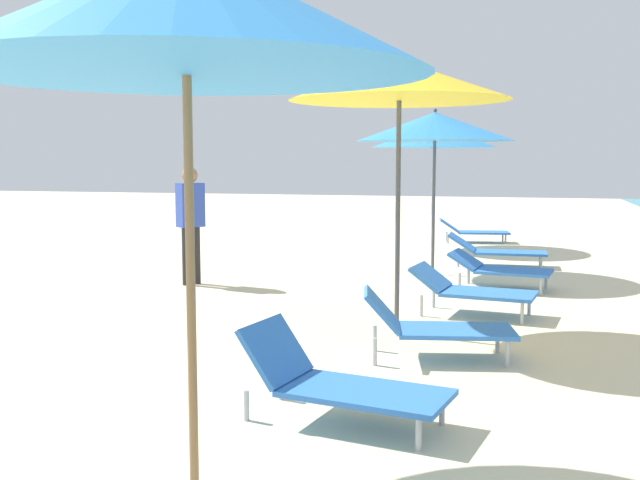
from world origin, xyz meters
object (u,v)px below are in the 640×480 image
(lounger_third_shoreside, at_px, (338,381))
(lounger_fourth_inland, at_px, (434,325))
(umbrella_fifth, at_px, (435,127))
(umbrella_farthest, at_px, (434,136))
(lounger_fourth_shoreside, at_px, (471,289))
(lounger_fifth_shoreside, at_px, (496,250))
(umbrella_fourth, at_px, (399,81))
(lounger_farthest_shoreside, at_px, (473,231))
(lounger_fifth_inland, at_px, (499,268))
(person_walking_near, at_px, (190,213))
(umbrella_third, at_px, (186,10))

(lounger_third_shoreside, bearing_deg, lounger_fourth_inland, 86.88)
(umbrella_fifth, height_order, umbrella_farthest, umbrella_fifth)
(lounger_fourth_shoreside, relative_size, lounger_fifth_shoreside, 0.90)
(umbrella_fourth, relative_size, lounger_farthest_shoreside, 1.83)
(umbrella_farthest, bearing_deg, lounger_fifth_inland, -72.68)
(lounger_fourth_shoreside, bearing_deg, lounger_fourth_inland, -87.60)
(lounger_farthest_shoreside, bearing_deg, umbrella_fourth, -99.94)
(lounger_fourth_shoreside, bearing_deg, person_walking_near, 172.53)
(umbrella_fifth, bearing_deg, umbrella_third, -92.83)
(umbrella_fifth, xyz_separation_m, lounger_fifth_shoreside, (0.93, 1.17, -2.02))
(umbrella_third, xyz_separation_m, umbrella_fourth, (0.49, 3.95, 0.02))
(umbrella_fourth, height_order, umbrella_farthest, umbrella_fourth)
(lounger_fifth_inland, bearing_deg, person_walking_near, -161.88)
(lounger_fourth_inland, xyz_separation_m, umbrella_fifth, (-0.57, 5.02, 1.99))
(person_walking_near, bearing_deg, umbrella_third, -27.51)
(lounger_fifth_shoreside, bearing_deg, umbrella_farthest, 118.60)
(umbrella_fourth, relative_size, lounger_fourth_inland, 1.98)
(umbrella_fourth, xyz_separation_m, person_walking_near, (-3.35, 2.27, -1.56))
(lounger_third_shoreside, height_order, person_walking_near, person_walking_near)
(lounger_third_shoreside, bearing_deg, lounger_fifth_shoreside, 95.12)
(person_walking_near, bearing_deg, lounger_fourth_shoreside, 21.92)
(lounger_fourth_inland, bearing_deg, lounger_fifth_inland, 71.77)
(lounger_fourth_shoreside, distance_m, person_walking_near, 4.26)
(lounger_third_shoreside, distance_m, lounger_fifth_shoreside, 8.05)
(lounger_fourth_inland, height_order, umbrella_farthest, umbrella_farthest)
(umbrella_fourth, bearing_deg, lounger_fourth_inland, -61.86)
(lounger_fourth_shoreside, distance_m, lounger_fourth_inland, 2.03)
(lounger_farthest_shoreside, xyz_separation_m, person_walking_near, (-3.60, -6.59, 0.77))
(lounger_fifth_inland, relative_size, person_walking_near, 0.86)
(umbrella_fifth, bearing_deg, lounger_fourth_shoreside, -75.46)
(umbrella_fifth, bearing_deg, lounger_fifth_inland, -46.60)
(lounger_fourth_shoreside, bearing_deg, umbrella_fifth, 112.94)
(lounger_fourth_shoreside, bearing_deg, lounger_fifth_shoreside, 96.32)
(umbrella_third, xyz_separation_m, umbrella_fifth, (0.40, 8.08, -0.27))
(umbrella_third, bearing_deg, umbrella_fifth, 87.17)
(lounger_third_shoreside, xyz_separation_m, lounger_fourth_inland, (0.45, 1.81, 0.02))
(umbrella_third, relative_size, lounger_fifth_shoreside, 1.81)
(umbrella_fifth, distance_m, person_walking_near, 3.96)
(umbrella_fourth, height_order, lounger_farthest_shoreside, umbrella_fourth)
(person_walking_near, bearing_deg, umbrella_fifth, 67.44)
(lounger_third_shoreside, bearing_deg, umbrella_fifth, 101.90)
(lounger_third_shoreside, distance_m, lounger_fifth_inland, 5.80)
(umbrella_farthest, bearing_deg, lounger_farthest_shoreside, 57.29)
(lounger_fifth_shoreside, distance_m, umbrella_farthest, 3.39)
(lounger_third_shoreside, xyz_separation_m, lounger_farthest_shoreside, (0.23, 11.57, -0.03))
(lounger_fourth_shoreside, distance_m, umbrella_farthest, 6.96)
(lounger_farthest_shoreside, bearing_deg, lounger_fifth_inland, -91.42)
(lounger_fourth_shoreside, xyz_separation_m, umbrella_farthest, (-1.19, 6.57, 1.95))
(lounger_fourth_inland, bearing_deg, umbrella_fourth, 106.91)
(lounger_third_shoreside, height_order, lounger_fifth_inland, lounger_third_shoreside)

